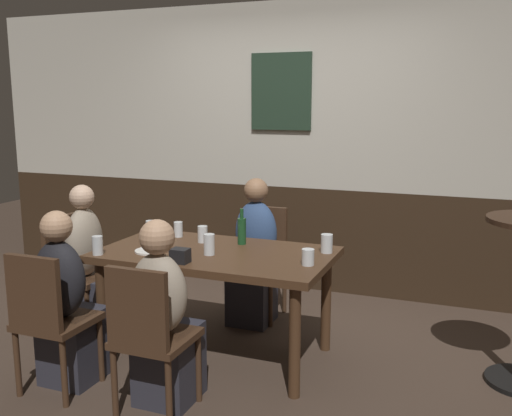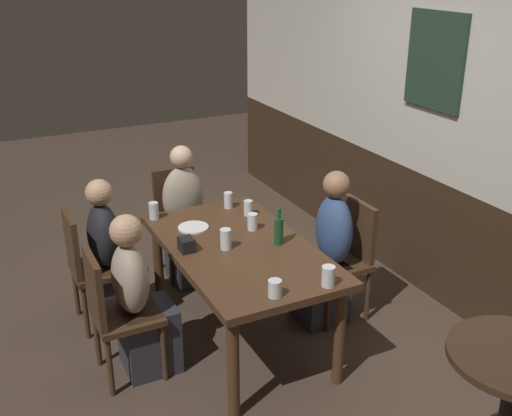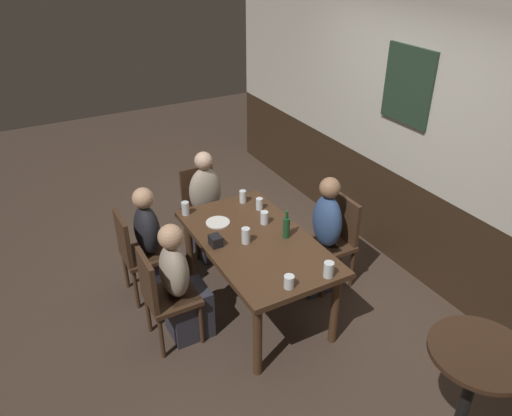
# 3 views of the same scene
# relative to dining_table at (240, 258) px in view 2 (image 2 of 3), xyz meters

# --- Properties ---
(ground_plane) EXTENTS (12.00, 12.00, 0.00)m
(ground_plane) POSITION_rel_dining_table_xyz_m (0.00, 0.00, -0.65)
(ground_plane) COLOR #423328
(wall_back) EXTENTS (6.40, 0.13, 2.60)m
(wall_back) POSITION_rel_dining_table_xyz_m (-0.00, 1.65, 0.65)
(wall_back) COLOR #332316
(wall_back) RESTS_ON ground_plane
(dining_table) EXTENTS (1.55, 0.88, 0.74)m
(dining_table) POSITION_rel_dining_table_xyz_m (0.00, 0.00, 0.00)
(dining_table) COLOR #472D1C
(dining_table) RESTS_ON ground_plane
(chair_head_west) EXTENTS (0.40, 0.40, 0.88)m
(chair_head_west) POSITION_rel_dining_table_xyz_m (-1.19, 0.00, -0.16)
(chair_head_west) COLOR #422B1C
(chair_head_west) RESTS_ON ground_plane
(chair_left_near) EXTENTS (0.40, 0.40, 0.88)m
(chair_left_near) POSITION_rel_dining_table_xyz_m (-0.68, -0.85, -0.16)
(chair_left_near) COLOR #422B1C
(chair_left_near) RESTS_ON ground_plane
(chair_mid_near) EXTENTS (0.40, 0.40, 0.88)m
(chair_mid_near) POSITION_rel_dining_table_xyz_m (0.00, -0.85, -0.16)
(chair_mid_near) COLOR #422B1C
(chair_mid_near) RESTS_ON ground_plane
(chair_mid_far) EXTENTS (0.40, 0.40, 0.88)m
(chair_mid_far) POSITION_rel_dining_table_xyz_m (0.00, 0.85, -0.16)
(chair_mid_far) COLOR #422B1C
(chair_mid_far) RESTS_ON ground_plane
(person_head_west) EXTENTS (0.37, 0.34, 1.13)m
(person_head_west) POSITION_rel_dining_table_xyz_m (-1.03, 0.00, -0.18)
(person_head_west) COLOR #2D2D38
(person_head_west) RESTS_ON ground_plane
(person_left_near) EXTENTS (0.34, 0.37, 1.10)m
(person_left_near) POSITION_rel_dining_table_xyz_m (-0.68, -0.69, -0.19)
(person_left_near) COLOR #2D2D38
(person_left_near) RESTS_ON ground_plane
(person_mid_near) EXTENTS (0.34, 0.37, 1.10)m
(person_mid_near) POSITION_rel_dining_table_xyz_m (0.00, -0.69, -0.19)
(person_mid_near) COLOR #2D2D38
(person_mid_near) RESTS_ON ground_plane
(person_mid_far) EXTENTS (0.34, 0.37, 1.14)m
(person_mid_far) POSITION_rel_dining_table_xyz_m (-0.00, 0.69, -0.17)
(person_mid_far) COLOR #2D2D38
(person_mid_far) RESTS_ON ground_plane
(pint_glass_pale) EXTENTS (0.06, 0.06, 0.12)m
(pint_glass_pale) POSITION_rel_dining_table_xyz_m (-0.63, 0.20, 0.14)
(pint_glass_pale) COLOR silver
(pint_glass_pale) RESTS_ON dining_table
(pint_glass_amber) EXTENTS (0.08, 0.08, 0.12)m
(pint_glass_amber) POSITION_rel_dining_table_xyz_m (0.70, 0.23, 0.14)
(pint_glass_amber) COLOR silver
(pint_glass_amber) RESTS_ON dining_table
(tumbler_water) EXTENTS (0.08, 0.08, 0.10)m
(tumbler_water) POSITION_rel_dining_table_xyz_m (0.67, -0.09, 0.13)
(tumbler_water) COLOR silver
(tumbler_water) RESTS_ON dining_table
(pint_glass_stout) EXTENTS (0.07, 0.07, 0.11)m
(pint_glass_stout) POSITION_rel_dining_table_xyz_m (-0.44, 0.27, 0.14)
(pint_glass_stout) COLOR silver
(pint_glass_stout) RESTS_ON dining_table
(tumbler_short) EXTENTS (0.07, 0.07, 0.12)m
(tumbler_short) POSITION_rel_dining_table_xyz_m (-0.19, 0.19, 0.14)
(tumbler_short) COLOR silver
(tumbler_short) RESTS_ON dining_table
(beer_glass_tall) EXTENTS (0.07, 0.07, 0.12)m
(beer_glass_tall) POSITION_rel_dining_table_xyz_m (-0.68, -0.36, 0.14)
(beer_glass_tall) COLOR silver
(beer_glass_tall) RESTS_ON dining_table
(highball_clear) EXTENTS (0.07, 0.07, 0.14)m
(highball_clear) POSITION_rel_dining_table_xyz_m (-0.00, -0.10, 0.15)
(highball_clear) COLOR silver
(highball_clear) RESTS_ON dining_table
(beer_bottle_green) EXTENTS (0.06, 0.06, 0.25)m
(beer_bottle_green) POSITION_rel_dining_table_xyz_m (0.09, 0.24, 0.19)
(beer_bottle_green) COLOR #194723
(beer_bottle_green) RESTS_ON dining_table
(plate_white_large) EXTENTS (0.22, 0.22, 0.01)m
(plate_white_large) POSITION_rel_dining_table_xyz_m (-0.40, -0.17, 0.09)
(plate_white_large) COLOR white
(plate_white_large) RESTS_ON dining_table
(condiment_caddy) EXTENTS (0.11, 0.09, 0.09)m
(condiment_caddy) POSITION_rel_dining_table_xyz_m (-0.08, -0.34, 0.13)
(condiment_caddy) COLOR black
(condiment_caddy) RESTS_ON dining_table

